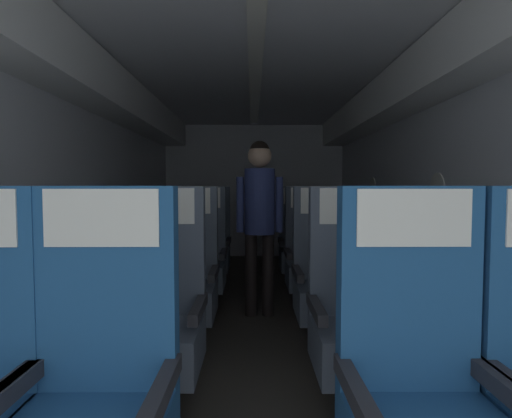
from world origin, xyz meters
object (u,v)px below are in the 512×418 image
seat_c_right_window (328,279)px  seat_d_right_window (312,259)px  seat_a_left_aisle (95,399)px  seat_e_right_aisle (342,246)px  seat_b_left_window (64,317)px  seat_e_right_window (301,246)px  seat_e_left_window (168,246)px  seat_d_left_aisle (199,259)px  seat_d_left_window (148,259)px  seat_e_left_aisle (208,246)px  seat_b_right_window (358,316)px  flight_attendant (260,208)px  seat_b_left_aisle (156,316)px  seat_d_right_aisle (362,259)px  seat_c_left_window (119,279)px  seat_c_left_aisle (183,279)px  seat_b_right_aisle (447,316)px  seat_a_right_window (421,399)px  seat_c_right_aisle (391,279)px

seat_c_right_window → seat_d_right_window: same height
seat_a_left_aisle → seat_e_right_aisle: bearing=65.8°
seat_a_left_aisle → seat_b_left_window: bearing=119.9°
seat_b_left_window → seat_e_right_window: same height
seat_c_right_window → seat_e_left_window: bearing=131.9°
seat_c_right_window → seat_d_left_aisle: same height
seat_d_left_window → seat_e_left_aisle: bearing=60.6°
seat_d_left_aisle → seat_e_left_aisle: (-0.01, 0.89, 0.00)m
seat_b_right_window → seat_e_right_window: 2.64m
seat_e_left_window → seat_e_right_aisle: bearing=0.1°
seat_b_right_window → flight_attendant: bearing=107.5°
seat_b_left_aisle → seat_e_left_window: same height
seat_b_left_aisle → flight_attendant: (0.59, 1.60, 0.50)m
seat_d_right_aisle → flight_attendant: flight_attendant is taller
seat_d_right_aisle → seat_d_right_window: (-0.48, 0.02, 0.00)m
seat_c_right_window → seat_a_left_aisle: bearing=-121.9°
seat_c_left_window → seat_d_left_window: 0.87m
seat_b_right_window → seat_c_left_aisle: size_ratio=1.00×
seat_a_left_aisle → seat_b_right_aisle: bearing=28.6°
seat_c_left_window → seat_d_left_window: size_ratio=1.00×
seat_a_left_aisle → seat_a_right_window: size_ratio=1.00×
seat_b_right_window → seat_d_right_aisle: (0.49, 1.76, 0.00)m
seat_e_left_aisle → flight_attendant: size_ratio=0.74×
seat_b_left_aisle → seat_e_right_aisle: size_ratio=1.00×
seat_a_right_window → seat_c_left_window: 2.36m
seat_b_right_window → flight_attendant: 1.76m
seat_b_right_window → seat_c_right_aisle: (0.48, 0.90, 0.00)m
seat_a_left_aisle → seat_b_right_window: 1.39m
seat_e_right_window → seat_d_right_window: bearing=-89.5°
seat_c_left_aisle → seat_d_right_aisle: 1.81m
seat_e_left_aisle → seat_e_right_window: 1.09m
seat_c_right_window → seat_e_left_aisle: same height
seat_d_left_aisle → seat_d_right_window: bearing=1.3°
seat_e_left_window → seat_c_right_aisle: bearing=-40.3°
seat_c_left_aisle → seat_e_left_aisle: same height
seat_c_right_window → seat_e_left_aisle: 2.07m
seat_b_left_window → seat_c_left_aisle: same height
seat_e_left_aisle → seat_e_right_window: size_ratio=1.00×
seat_a_left_aisle → seat_c_left_aisle: 1.76m
seat_b_right_aisle → seat_d_left_window: 2.73m
seat_c_right_aisle → seat_b_right_window: bearing=-118.1°
seat_c_right_aisle → flight_attendant: flight_attendant is taller
seat_a_left_aisle → seat_c_right_aisle: (1.57, 1.76, 0.00)m
seat_e_left_aisle → seat_c_left_aisle: bearing=-90.1°
seat_d_right_aisle → seat_e_left_window: 2.25m
seat_c_right_aisle → seat_d_left_aisle: same height
seat_b_left_aisle → seat_d_right_window: size_ratio=1.00×
seat_e_left_window → seat_e_left_aisle: size_ratio=1.00×
seat_d_left_aisle → seat_e_right_aisle: bearing=29.4°
seat_b_right_window → seat_c_right_window: 0.89m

